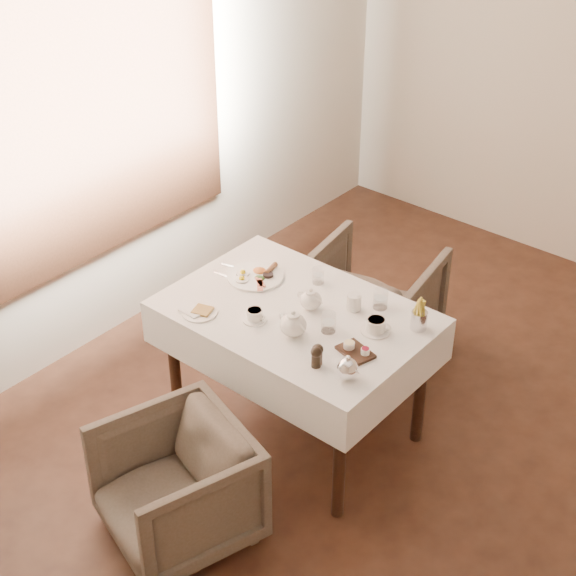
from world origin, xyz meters
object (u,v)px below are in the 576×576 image
Objects in this scene: breakfast_plate at (256,275)px; armchair_near at (176,487)px; armchair_far at (371,302)px; teapot_centre at (311,299)px; table at (296,330)px.

armchair_near is at bearing -56.69° from breakfast_plate.
armchair_far is at bearing 83.37° from breakfast_plate.
teapot_centre is at bearing 5.19° from breakfast_plate.
table is 2.01× the size of armchair_near.
teapot_centre is at bearing 107.40° from armchair_near.
table is at bearing -4.92° from breakfast_plate.
teapot_centre is (0.40, -0.05, 0.05)m from breakfast_plate.
armchair_far is (-0.16, 1.73, 0.03)m from armchair_near.
armchair_near is (0.04, -0.90, -0.35)m from table.
breakfast_plate is (-0.40, 1.00, 0.48)m from armchair_near.
breakfast_plate reaches higher than armchair_far.
armchair_near is at bearing -87.21° from table.
teapot_centre is at bearing 92.08° from armchair_far.
armchair_near is 4.34× the size of teapot_centre.
table is 0.96m from armchair_near.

